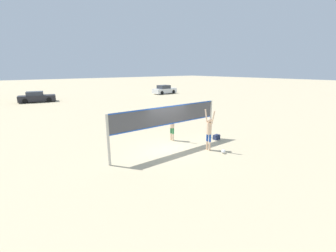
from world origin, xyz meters
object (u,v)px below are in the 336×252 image
Objects in this scene: volleyball_net at (168,120)px; parked_car_near at (37,97)px; gear_bag at (217,137)px; parked_car_mid at (164,90)px; player_blocker at (172,124)px; player_spiker at (209,129)px; volleyball at (223,152)px.

volleyball_net is 25.83m from parked_car_near.
parked_car_mid is at bearing 59.30° from gear_bag.
volleyball_net is at bearing 171.44° from gear_bag.
player_blocker is 27.58m from parked_car_mid.
player_spiker is 5.69× the size of gear_bag.
volleyball is at bearing -127.04° from parked_car_mid.
player_blocker is at bearing 101.58° from volleyball.
volleyball_net reaches higher than player_spiker.
player_spiker is 27.52m from parked_car_near.
parked_car_mid is at bearing 4.27° from parked_car_near.
volleyball is at bearing -51.33° from volleyball_net.
player_blocker is at bearing 10.22° from player_spiker.
gear_bag is (2.38, -1.63, -0.92)m from player_blocker.
player_spiker is at bearing 10.22° from player_blocker.
parked_car_near is at bearing 98.78° from volleyball.
volleyball is 28.41m from parked_car_near.
player_spiker is at bearing -152.72° from gear_bag.
player_blocker is 3.68m from volleyball.
parked_car_near is at bearing 95.40° from volleyball_net.
volleyball is at bearing -131.99° from gear_bag.
volleyball is 30.06m from parked_car_mid.
volleyball_net is 3.50× the size of player_blocker.
gear_bag is 26.91m from parked_car_near.
volleyball_net is at bearing 47.65° from player_spiker.
volleyball is at bearing 11.58° from player_blocker.
volleyball_net is 1.50× the size of parked_car_mid.
player_spiker reaches higher than parked_car_near.
player_spiker is at bearing -42.35° from volleyball_net.
gear_bag is 27.62m from parked_car_mid.
player_spiker is at bearing 105.60° from volleyball.
player_spiker reaches higher than player_blocker.
parked_car_near is (-4.10, 27.21, -0.57)m from player_spiker.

